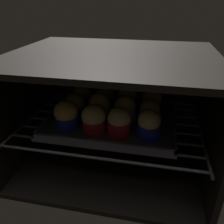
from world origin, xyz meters
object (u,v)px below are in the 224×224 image
(muffin_row2_col0, at_px, (83,96))
(muffin_row2_col2, at_px, (127,98))
(baking_tray, at_px, (112,120))
(muffin_row2_col3, at_px, (152,101))
(muffin_row1_col2, at_px, (125,109))
(muffin_row0_col0, at_px, (66,115))
(muffin_row2_col1, at_px, (105,97))
(muffin_row1_col0, at_px, (75,106))
(muffin_row0_col3, at_px, (149,124))
(muffin_row1_col1, at_px, (100,106))
(muffin_row1_col3, at_px, (150,112))
(muffin_row0_col2, at_px, (119,121))
(muffin_row0_col1, at_px, (94,118))

(muffin_row2_col0, height_order, muffin_row2_col2, muffin_row2_col2)
(baking_tray, distance_m, muffin_row2_col3, 0.15)
(muffin_row1_col2, relative_size, muffin_row2_col0, 1.06)
(muffin_row0_col0, xyz_separation_m, muffin_row2_col1, (0.08, 0.16, -0.01))
(muffin_row0_col0, height_order, muffin_row2_col2, muffin_row0_col0)
(muffin_row1_col0, distance_m, muffin_row2_col2, 0.18)
(muffin_row0_col3, xyz_separation_m, muffin_row1_col0, (-0.24, 0.08, -0.00))
(baking_tray, bearing_deg, muffin_row2_col3, 32.54)
(muffin_row1_col1, bearing_deg, baking_tray, 4.87)
(muffin_row0_col3, bearing_deg, muffin_row1_col3, 91.23)
(muffin_row0_col2, bearing_deg, muffin_row1_col0, 153.97)
(muffin_row0_col0, relative_size, muffin_row2_col1, 1.10)
(muffin_row0_col0, height_order, muffin_row1_col1, same)
(muffin_row0_col0, relative_size, muffin_row2_col2, 1.04)
(baking_tray, height_order, muffin_row1_col3, muffin_row1_col3)
(baking_tray, distance_m, muffin_row0_col0, 0.15)
(muffin_row0_col2, bearing_deg, muffin_row2_col3, 61.89)
(muffin_row1_col0, bearing_deg, muffin_row2_col1, 46.34)
(muffin_row0_col3, bearing_deg, muffin_row2_col2, 116.91)
(baking_tray, distance_m, muffin_row0_col2, 0.10)
(muffin_row1_col2, xyz_separation_m, muffin_row2_col1, (-0.08, 0.08, -0.00))
(muffin_row1_col3, bearing_deg, muffin_row1_col2, 177.73)
(muffin_row1_col0, xyz_separation_m, muffin_row2_col0, (-0.00, 0.08, 0.00))
(muffin_row0_col1, bearing_deg, muffin_row2_col0, 118.11)
(muffin_row1_col1, xyz_separation_m, muffin_row1_col2, (0.08, 0.00, -0.00))
(muffin_row1_col3, relative_size, muffin_row2_col3, 0.98)
(muffin_row1_col0, height_order, muffin_row2_col2, muffin_row2_col2)
(muffin_row1_col2, height_order, muffin_row2_col2, muffin_row2_col2)
(muffin_row0_col1, distance_m, muffin_row1_col2, 0.11)
(muffin_row0_col2, distance_m, muffin_row2_col1, 0.18)
(muffin_row2_col1, xyz_separation_m, muffin_row2_col2, (0.08, 0.00, 0.00))
(muffin_row1_col0, bearing_deg, muffin_row1_col3, -0.01)
(muffin_row0_col2, height_order, muffin_row0_col3, muffin_row0_col3)
(muffin_row2_col1, height_order, muffin_row2_col3, muffin_row2_col3)
(muffin_row1_col1, height_order, muffin_row2_col3, muffin_row1_col1)
(muffin_row0_col3, height_order, muffin_row2_col1, muffin_row0_col3)
(muffin_row0_col1, bearing_deg, muffin_row1_col2, 44.84)
(muffin_row1_col0, height_order, muffin_row1_col3, muffin_row1_col3)
(muffin_row1_col1, xyz_separation_m, muffin_row2_col2, (0.08, 0.08, -0.00))
(muffin_row2_col2, bearing_deg, muffin_row2_col1, -179.13)
(muffin_row0_col2, relative_size, muffin_row1_col1, 0.92)
(muffin_row0_col1, height_order, muffin_row1_col1, muffin_row1_col1)
(muffin_row0_col0, xyz_separation_m, muffin_row1_col1, (0.08, 0.08, 0.00))
(muffin_row1_col2, relative_size, muffin_row2_col3, 1.02)
(muffin_row0_col0, bearing_deg, muffin_row0_col2, 0.26)
(muffin_row0_col1, height_order, muffin_row0_col2, muffin_row0_col1)
(baking_tray, height_order, muffin_row2_col1, muffin_row2_col1)
(muffin_row2_col0, xyz_separation_m, muffin_row2_col1, (0.08, 0.00, 0.00))
(muffin_row1_col3, xyz_separation_m, muffin_row2_col3, (0.00, 0.08, 0.00))
(muffin_row1_col3, relative_size, muffin_row2_col1, 1.00)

